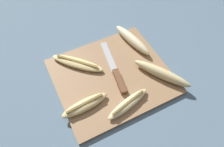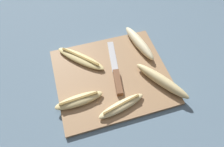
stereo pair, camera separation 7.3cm
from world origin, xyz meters
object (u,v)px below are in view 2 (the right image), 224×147
Objects in this scene: knife at (117,76)px; banana_mellow_near at (162,81)px; banana_golden_short at (81,58)px; banana_pale_long at (139,43)px; banana_ripe_center at (121,106)px; banana_spotted_left at (79,100)px.

knife is 0.15m from banana_mellow_near.
banana_golden_short is 0.29m from banana_mellow_near.
banana_golden_short is at bearing 141.57° from knife.
banana_pale_long reaches higher than banana_golden_short.
banana_pale_long is at bearing 93.74° from banana_mellow_near.
banana_golden_short is (-0.22, -0.00, -0.01)m from banana_pale_long.
banana_ripe_center is (-0.15, -0.04, -0.01)m from banana_mellow_near.
banana_pale_long is 1.10× the size of banana_golden_short.
banana_spotted_left reaches higher than knife.
banana_pale_long is at bearing 57.50° from banana_ripe_center.
banana_mellow_near is at bearing -36.60° from banana_golden_short.
knife is at bearing -137.42° from banana_pale_long.
knife is 1.28× the size of banana_pale_long.
banana_mellow_near is at bearing -86.26° from banana_pale_long.
banana_pale_long and banana_mellow_near have the same top height.
banana_golden_short is at bearing 110.36° from banana_ripe_center.
banana_mellow_near is at bearing -17.54° from knife.
banana_golden_short is at bearing 76.39° from banana_spotted_left.
knife is 1.41× the size of banana_golden_short.
knife is 0.15m from banana_spotted_left.
banana_ripe_center is at bearing -24.85° from banana_spotted_left.
banana_golden_short is 1.07× the size of banana_spotted_left.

